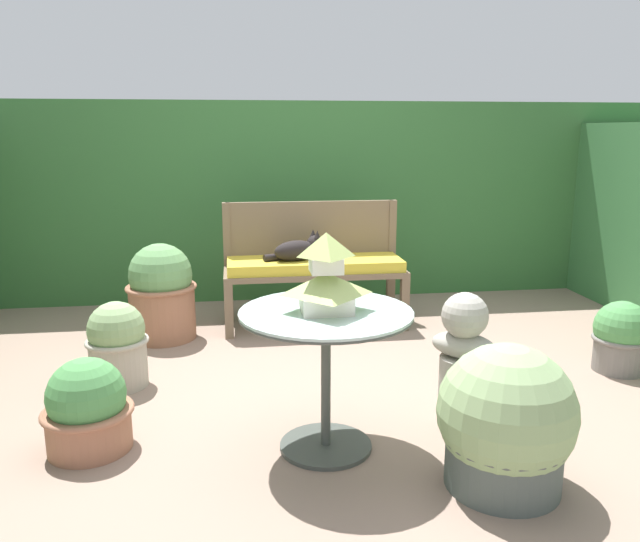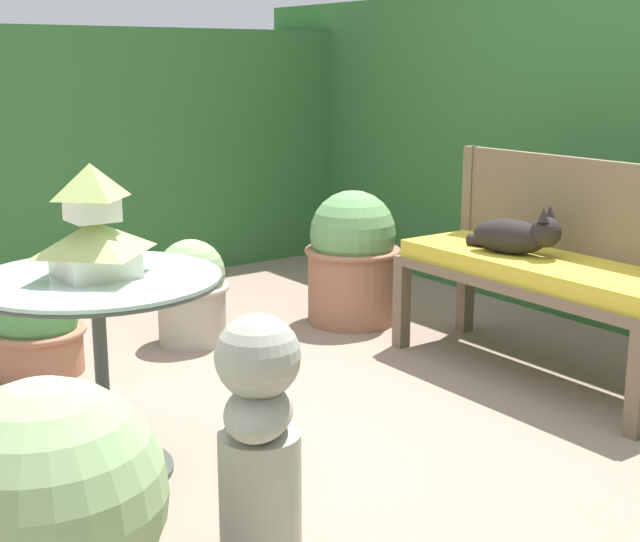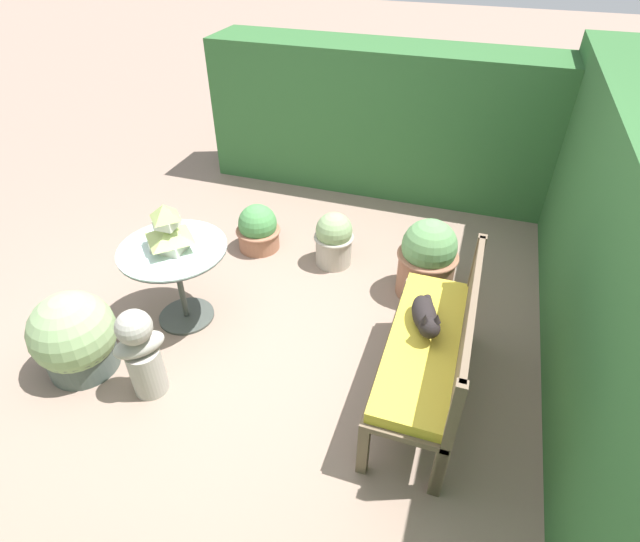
# 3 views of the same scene
# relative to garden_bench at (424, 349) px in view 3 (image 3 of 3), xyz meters

# --- Properties ---
(ground) EXTENTS (30.00, 30.00, 0.00)m
(ground) POSITION_rel_garden_bench_xyz_m (-0.04, -1.18, -0.43)
(ground) COLOR gray
(foliage_hedge_left) EXTENTS (0.70, 3.57, 1.49)m
(foliage_hedge_left) POSITION_rel_garden_bench_xyz_m (-2.89, -0.99, 0.32)
(foliage_hedge_left) COLOR #336633
(foliage_hedge_left) RESTS_ON ground
(garden_bench) EXTENTS (1.33, 0.47, 0.51)m
(garden_bench) POSITION_rel_garden_bench_xyz_m (0.00, 0.00, 0.00)
(garden_bench) COLOR brown
(garden_bench) RESTS_ON ground
(bench_backrest) EXTENTS (1.33, 0.06, 0.91)m
(bench_backrest) POSITION_rel_garden_bench_xyz_m (-0.00, 0.22, 0.22)
(bench_backrest) COLOR brown
(bench_backrest) RESTS_ON ground
(cat) EXTENTS (0.45, 0.24, 0.21)m
(cat) POSITION_rel_garden_bench_xyz_m (-0.11, -0.03, 0.16)
(cat) COLOR black
(cat) RESTS_ON garden_bench
(patio_table) EXTENTS (0.77, 0.77, 0.66)m
(patio_table) POSITION_rel_garden_bench_xyz_m (-0.19, -1.84, 0.09)
(patio_table) COLOR #424742
(patio_table) RESTS_ON ground
(pagoda_birdhouse) EXTENTS (0.30, 0.30, 0.35)m
(pagoda_birdhouse) POSITION_rel_garden_bench_xyz_m (-0.19, -1.84, 0.38)
(pagoda_birdhouse) COLOR silver
(pagoda_birdhouse) RESTS_ON patio_table
(garden_bust) EXTENTS (0.36, 0.34, 0.68)m
(garden_bust) POSITION_rel_garden_bench_xyz_m (0.51, -1.69, -0.09)
(garden_bust) COLOR #A39E93
(garden_bust) RESTS_ON ground
(potted_plant_path_edge) EXTENTS (0.35, 0.35, 0.50)m
(potted_plant_path_edge) POSITION_rel_garden_bench_xyz_m (-1.25, -0.97, -0.18)
(potted_plant_path_edge) COLOR #ADA393
(potted_plant_path_edge) RESTS_ON ground
(potted_plant_bench_left) EXTENTS (0.49, 0.49, 0.68)m
(potted_plant_bench_left) POSITION_rel_garden_bench_xyz_m (-1.09, -0.14, -0.10)
(potted_plant_bench_left) COLOR #9E664C
(potted_plant_bench_left) RESTS_ON ground
(potted_plant_table_far) EXTENTS (0.41, 0.41, 0.44)m
(potted_plant_table_far) POSITION_rel_garden_bench_xyz_m (-1.26, -1.70, -0.23)
(potted_plant_table_far) COLOR #9E664C
(potted_plant_table_far) RESTS_ON ground
(potted_plant_hedge_corner) EXTENTS (0.56, 0.56, 0.61)m
(potted_plant_hedge_corner) POSITION_rel_garden_bench_xyz_m (0.48, -2.25, -0.15)
(potted_plant_hedge_corner) COLOR #4C5651
(potted_plant_hedge_corner) RESTS_ON ground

